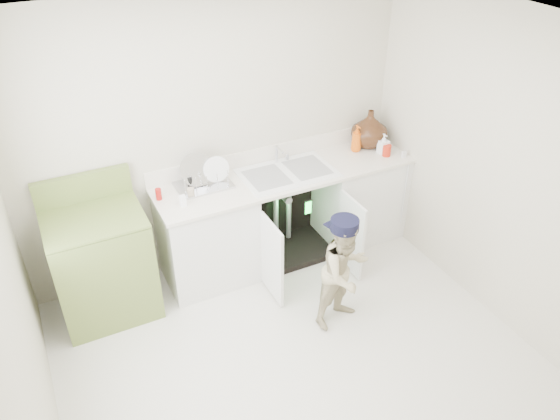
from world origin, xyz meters
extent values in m
plane|color=beige|center=(0.00, 0.00, 0.00)|extent=(3.50, 3.50, 0.00)
cube|color=beige|center=(0.00, 1.50, 1.25)|extent=(3.50, 2.50, 0.02)
cube|color=beige|center=(0.00, -1.50, 1.25)|extent=(3.50, 2.50, 0.02)
cube|color=beige|center=(-1.75, 0.00, 1.25)|extent=(2.50, 3.00, 0.02)
cube|color=beige|center=(1.75, 0.00, 1.25)|extent=(2.50, 3.00, 0.02)
plane|color=white|center=(0.00, 0.00, 2.50)|extent=(3.50, 3.50, 0.00)
cube|color=white|center=(-0.25, 1.20, 0.43)|extent=(0.80, 0.60, 0.86)
cube|color=white|center=(1.35, 1.20, 0.43)|extent=(0.80, 0.60, 0.86)
cube|color=black|center=(0.55, 1.47, 0.43)|extent=(0.80, 0.06, 0.86)
cube|color=black|center=(0.55, 1.20, 0.03)|extent=(0.80, 0.60, 0.06)
cylinder|color=gray|center=(0.48, 1.30, 0.45)|extent=(0.05, 0.05, 0.70)
cylinder|color=gray|center=(0.62, 1.30, 0.45)|extent=(0.05, 0.05, 0.70)
cylinder|color=gray|center=(0.55, 1.25, 0.62)|extent=(0.07, 0.18, 0.07)
cube|color=white|center=(0.15, 0.70, 0.40)|extent=(0.03, 0.40, 0.76)
cube|color=white|center=(0.95, 0.70, 0.40)|extent=(0.02, 0.40, 0.76)
cube|color=silver|center=(0.55, 1.20, 0.89)|extent=(2.44, 0.64, 0.03)
cube|color=silver|center=(0.55, 1.49, 0.98)|extent=(2.44, 0.02, 0.15)
cube|color=white|center=(0.55, 1.20, 0.90)|extent=(0.85, 0.55, 0.02)
cube|color=gray|center=(0.34, 1.20, 0.91)|extent=(0.34, 0.40, 0.01)
cube|color=gray|center=(0.76, 1.20, 0.91)|extent=(0.34, 0.40, 0.01)
cylinder|color=silver|center=(0.55, 1.42, 0.99)|extent=(0.03, 0.03, 0.17)
cylinder|color=silver|center=(0.55, 1.36, 1.06)|extent=(0.02, 0.14, 0.02)
cylinder|color=silver|center=(0.66, 1.42, 0.94)|extent=(0.04, 0.04, 0.06)
cylinder|color=silver|center=(1.68, 0.89, 0.55)|extent=(0.01, 0.01, 0.70)
cube|color=silver|center=(1.68, 0.98, 0.93)|extent=(0.04, 0.02, 0.06)
cube|color=silver|center=(-0.21, 1.32, 0.91)|extent=(0.48, 0.32, 0.02)
cylinder|color=silver|center=(-0.25, 1.34, 1.00)|extent=(0.30, 0.11, 0.29)
cylinder|color=white|center=(-0.08, 1.32, 0.98)|extent=(0.23, 0.06, 0.23)
cylinder|color=silver|center=(-0.40, 1.22, 0.99)|extent=(0.01, 0.01, 0.14)
cylinder|color=silver|center=(-0.30, 1.22, 0.99)|extent=(0.01, 0.01, 0.14)
cylinder|color=silver|center=(-0.21, 1.22, 0.99)|extent=(0.01, 0.01, 0.14)
cylinder|color=silver|center=(-0.11, 1.22, 0.99)|extent=(0.01, 0.01, 0.14)
cylinder|color=silver|center=(-0.02, 1.22, 0.99)|extent=(0.01, 0.01, 0.14)
imported|color=#4A2015|center=(1.52, 1.34, 1.08)|extent=(0.35, 0.35, 0.37)
imported|color=#DC560B|center=(1.35, 1.30, 1.03)|extent=(0.10, 0.10, 0.26)
imported|color=white|center=(1.55, 1.14, 1.00)|extent=(0.09, 0.09, 0.20)
cylinder|color=red|center=(1.55, 1.08, 0.96)|extent=(0.08, 0.08, 0.11)
cylinder|color=#A4110E|center=(-0.61, 1.28, 0.95)|extent=(0.05, 0.05, 0.10)
cylinder|color=tan|center=(-0.36, 1.20, 0.94)|extent=(0.06, 0.06, 0.08)
cylinder|color=black|center=(-0.32, 1.32, 0.96)|extent=(0.04, 0.04, 0.12)
cube|color=white|center=(-0.46, 1.10, 0.95)|extent=(0.05, 0.05, 0.09)
cube|color=olive|center=(-1.17, 1.18, 0.46)|extent=(0.77, 0.65, 0.93)
cube|color=olive|center=(-1.17, 1.18, 0.94)|extent=(0.77, 0.65, 0.02)
cube|color=olive|center=(-1.17, 1.46, 1.07)|extent=(0.77, 0.06, 0.24)
cylinder|color=black|center=(-1.36, 1.02, 0.94)|extent=(0.17, 0.17, 0.02)
cylinder|color=silver|center=(-1.36, 1.02, 0.95)|extent=(0.20, 0.20, 0.01)
cylinder|color=black|center=(-1.36, 1.33, 0.94)|extent=(0.17, 0.17, 0.02)
cylinder|color=silver|center=(-1.36, 1.33, 0.95)|extent=(0.20, 0.20, 0.01)
cylinder|color=black|center=(-0.98, 1.02, 0.94)|extent=(0.17, 0.17, 0.02)
cylinder|color=silver|center=(-0.98, 1.02, 0.95)|extent=(0.20, 0.20, 0.01)
cylinder|color=black|center=(-0.98, 1.33, 0.94)|extent=(0.17, 0.17, 0.02)
cylinder|color=silver|center=(-0.98, 1.33, 0.95)|extent=(0.20, 0.20, 0.01)
imported|color=beige|center=(0.55, 0.18, 0.50)|extent=(0.56, 0.48, 1.00)
cylinder|color=black|center=(0.55, 0.18, 0.97)|extent=(0.27, 0.27, 0.09)
cube|color=black|center=(0.53, 0.28, 0.93)|extent=(0.19, 0.13, 0.01)
cube|color=black|center=(0.58, 0.86, 0.72)|extent=(0.07, 0.01, 0.14)
cube|color=#26F23F|center=(0.58, 0.85, 0.72)|extent=(0.06, 0.00, 0.12)
camera|label=1|loc=(-1.43, -2.62, 3.32)|focal=35.00mm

